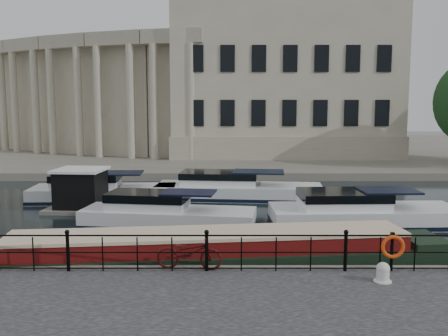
% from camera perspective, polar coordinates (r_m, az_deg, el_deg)
% --- Properties ---
extents(ground_plane, '(160.00, 160.00, 0.00)m').
position_cam_1_polar(ground_plane, '(17.04, -1.71, -10.94)').
color(ground_plane, black).
rests_on(ground_plane, ground).
extents(far_bank, '(120.00, 42.00, 0.55)m').
position_cam_1_polar(far_bank, '(55.40, -0.52, 2.14)').
color(far_bank, '#6B665B').
rests_on(far_bank, ground_plane).
extents(railing, '(24.14, 0.14, 1.22)m').
position_cam_1_polar(railing, '(14.53, -1.99, -9.24)').
color(railing, black).
rests_on(railing, near_quay).
extents(civic_building, '(53.55, 31.84, 16.85)m').
position_cam_1_polar(civic_building, '(50.92, -1.71, 9.29)').
color(civic_building, '#ADA38C').
rests_on(civic_building, far_bank).
extents(bicycle, '(1.98, 0.85, 1.01)m').
position_cam_1_polar(bicycle, '(14.73, -4.00, -9.61)').
color(bicycle, '#410C0B').
rests_on(bicycle, near_quay).
extents(mooring_bollard, '(0.49, 0.49, 0.55)m').
position_cam_1_polar(mooring_bollard, '(14.46, 17.71, -11.32)').
color(mooring_bollard, silver).
rests_on(mooring_bollard, near_quay).
extents(life_ring_post, '(0.70, 0.19, 1.14)m').
position_cam_1_polar(life_ring_post, '(15.25, 18.73, -8.59)').
color(life_ring_post, black).
rests_on(life_ring_post, near_quay).
extents(narrowboat, '(16.33, 3.87, 1.59)m').
position_cam_1_polar(narrowboat, '(16.63, -1.75, -10.08)').
color(narrowboat, black).
rests_on(narrowboat, ground_plane).
extents(harbour_hut, '(3.43, 2.94, 2.20)m').
position_cam_1_polar(harbour_hut, '(26.15, -16.02, -2.59)').
color(harbour_hut, '#6B665B').
rests_on(harbour_hut, ground_plane).
extents(cabin_cruisers, '(21.12, 10.08, 1.99)m').
position_cam_1_polar(cabin_cruisers, '(25.22, -0.80, -4.01)').
color(cabin_cruisers, white).
rests_on(cabin_cruisers, ground_plane).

